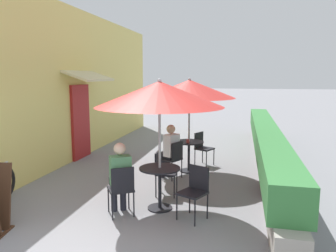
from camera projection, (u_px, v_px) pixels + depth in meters
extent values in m
cube|color=#E0CC6B|center=(83.00, 84.00, 9.76)|extent=(0.24, 11.23, 4.20)
cube|color=maroon|center=(81.00, 122.00, 9.34)|extent=(0.08, 0.96, 2.10)
cube|color=beige|center=(89.00, 76.00, 9.08)|extent=(0.78, 1.80, 0.30)
cube|color=gray|center=(265.00, 156.00, 8.78)|extent=(0.44, 10.23, 0.45)
cube|color=#387A3D|center=(266.00, 137.00, 8.70)|extent=(0.60, 9.72, 0.56)
cylinder|color=black|center=(160.00, 208.00, 5.84)|extent=(0.44, 0.44, 0.02)
cylinder|color=black|center=(160.00, 188.00, 5.79)|extent=(0.06, 0.06, 0.73)
cylinder|color=black|center=(160.00, 168.00, 5.73)|extent=(0.73, 0.73, 0.02)
cylinder|color=#B7B7BC|center=(160.00, 148.00, 5.68)|extent=(0.04, 0.04, 2.21)
cone|color=red|center=(159.00, 94.00, 5.54)|extent=(2.20, 2.20, 0.43)
sphere|color=#B7B7BC|center=(159.00, 80.00, 5.50)|extent=(0.07, 0.07, 0.07)
cube|color=black|center=(192.00, 193.00, 5.34)|extent=(0.54, 0.54, 0.04)
cube|color=black|center=(199.00, 178.00, 5.44)|extent=(0.35, 0.20, 0.42)
cylinder|color=black|center=(177.00, 207.00, 5.35)|extent=(0.02, 0.02, 0.45)
cylinder|color=black|center=(195.00, 213.00, 5.12)|extent=(0.02, 0.02, 0.45)
cylinder|color=black|center=(190.00, 201.00, 5.62)|extent=(0.02, 0.02, 0.45)
cylinder|color=black|center=(207.00, 206.00, 5.39)|extent=(0.02, 0.02, 0.45)
cube|color=black|center=(167.00, 173.00, 6.46)|extent=(0.42, 0.42, 0.04)
cube|color=black|center=(157.00, 162.00, 6.46)|extent=(0.05, 0.38, 0.42)
cylinder|color=black|center=(174.00, 187.00, 6.29)|extent=(0.02, 0.02, 0.45)
cylinder|color=black|center=(177.00, 181.00, 6.64)|extent=(0.02, 0.02, 0.45)
cylinder|color=black|center=(156.00, 186.00, 6.35)|extent=(0.02, 0.02, 0.45)
cylinder|color=black|center=(159.00, 180.00, 6.70)|extent=(0.02, 0.02, 0.45)
cube|color=black|center=(121.00, 189.00, 5.53)|extent=(0.55, 0.55, 0.04)
cube|color=black|center=(123.00, 180.00, 5.33)|extent=(0.33, 0.23, 0.42)
cylinder|color=black|center=(129.00, 197.00, 5.80)|extent=(0.02, 0.02, 0.45)
cylinder|color=black|center=(108.00, 199.00, 5.67)|extent=(0.02, 0.02, 0.45)
cylinder|color=black|center=(134.00, 204.00, 5.46)|extent=(0.02, 0.02, 0.45)
cylinder|color=black|center=(112.00, 207.00, 5.34)|extent=(0.02, 0.02, 0.45)
cylinder|color=#23232D|center=(123.00, 197.00, 5.76)|extent=(0.11, 0.11, 0.47)
cylinder|color=#23232D|center=(114.00, 198.00, 5.71)|extent=(0.11, 0.11, 0.47)
cube|color=#23232D|center=(119.00, 183.00, 5.61)|extent=(0.45, 0.47, 0.12)
cube|color=#4C8456|center=(120.00, 170.00, 5.47)|extent=(0.40, 0.37, 0.50)
sphere|color=beige|center=(120.00, 149.00, 5.43)|extent=(0.20, 0.20, 0.20)
cylinder|color=black|center=(189.00, 171.00, 8.14)|extent=(0.44, 0.44, 0.02)
cylinder|color=black|center=(189.00, 156.00, 8.08)|extent=(0.06, 0.06, 0.73)
cylinder|color=black|center=(189.00, 142.00, 8.03)|extent=(0.73, 0.73, 0.02)
cylinder|color=#B7B7BC|center=(189.00, 127.00, 7.97)|extent=(0.04, 0.04, 2.21)
cone|color=red|center=(189.00, 89.00, 7.83)|extent=(2.20, 2.20, 0.43)
sphere|color=#B7B7BC|center=(190.00, 79.00, 7.80)|extent=(0.07, 0.07, 0.07)
cube|color=black|center=(205.00, 149.00, 8.60)|extent=(0.54, 0.54, 0.04)
cube|color=black|center=(199.00, 140.00, 8.69)|extent=(0.20, 0.35, 0.42)
cylinder|color=black|center=(206.00, 159.00, 8.39)|extent=(0.02, 0.02, 0.45)
cylinder|color=black|center=(214.00, 157.00, 8.66)|extent=(0.02, 0.02, 0.45)
cylinder|color=black|center=(195.00, 157.00, 8.62)|extent=(0.02, 0.02, 0.45)
cylinder|color=black|center=(203.00, 155.00, 8.89)|extent=(0.02, 0.02, 0.45)
cube|color=black|center=(171.00, 159.00, 7.54)|extent=(0.54, 0.54, 0.04)
cube|color=black|center=(177.00, 151.00, 7.39)|extent=(0.20, 0.35, 0.42)
cylinder|color=black|center=(170.00, 166.00, 7.82)|extent=(0.02, 0.02, 0.45)
cylinder|color=black|center=(160.00, 169.00, 7.55)|extent=(0.02, 0.02, 0.45)
cylinder|color=black|center=(182.00, 168.00, 7.59)|extent=(0.02, 0.02, 0.45)
cylinder|color=black|center=(172.00, 172.00, 7.32)|extent=(0.02, 0.02, 0.45)
cylinder|color=#23232D|center=(167.00, 166.00, 7.74)|extent=(0.11, 0.11, 0.47)
cylinder|color=#23232D|center=(163.00, 167.00, 7.62)|extent=(0.11, 0.11, 0.47)
cube|color=#23232D|center=(168.00, 155.00, 7.58)|extent=(0.46, 0.43, 0.12)
cube|color=white|center=(172.00, 145.00, 7.47)|extent=(0.35, 0.40, 0.50)
sphere|color=tan|center=(171.00, 129.00, 7.43)|extent=(0.20, 0.20, 0.20)
cylinder|color=#B73D3D|center=(188.00, 141.00, 7.85)|extent=(0.07, 0.07, 0.09)
torus|color=black|center=(2.00, 184.00, 6.10)|extent=(0.08, 0.71, 0.71)
cube|color=#422819|center=(5.00, 233.00, 4.91)|extent=(0.15, 0.48, 0.02)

